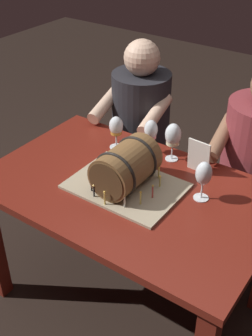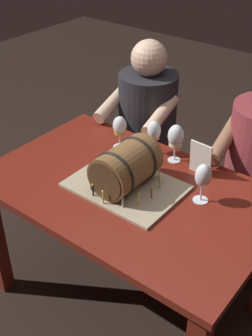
% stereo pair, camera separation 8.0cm
% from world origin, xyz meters
% --- Properties ---
extents(ground_plane, '(8.00, 8.00, 0.00)m').
position_xyz_m(ground_plane, '(0.00, 0.00, 0.00)').
color(ground_plane, black).
extents(dining_table, '(1.27, 0.80, 0.73)m').
position_xyz_m(dining_table, '(0.00, 0.00, 0.61)').
color(dining_table, maroon).
rests_on(dining_table, ground).
extents(barrel_cake, '(0.48, 0.35, 0.21)m').
position_xyz_m(barrel_cake, '(-0.01, -0.01, 0.82)').
color(barrel_cake, tan).
rests_on(barrel_cake, dining_table).
extents(wine_glass_rose, '(0.07, 0.07, 0.18)m').
position_xyz_m(wine_glass_rose, '(-0.08, 0.30, 0.84)').
color(wine_glass_rose, white).
rests_on(wine_glass_rose, dining_table).
extents(wine_glass_amber, '(0.07, 0.07, 0.17)m').
position_xyz_m(wine_glass_amber, '(-0.24, 0.24, 0.84)').
color(wine_glass_amber, white).
rests_on(wine_glass_amber, dining_table).
extents(wine_glass_empty, '(0.07, 0.07, 0.18)m').
position_xyz_m(wine_glass_empty, '(0.30, 0.11, 0.85)').
color(wine_glass_empty, white).
rests_on(wine_glass_empty, dining_table).
extents(wine_glass_white, '(0.08, 0.08, 0.19)m').
position_xyz_m(wine_glass_white, '(0.04, 0.31, 0.85)').
color(wine_glass_white, white).
rests_on(wine_glass_white, dining_table).
extents(menu_card, '(0.11, 0.03, 0.16)m').
position_xyz_m(menu_card, '(0.19, 0.28, 0.81)').
color(menu_card, silver).
rests_on(menu_card, dining_table).
extents(person_seated_left, '(0.40, 0.50, 1.15)m').
position_xyz_m(person_seated_left, '(-0.35, 0.64, 0.53)').
color(person_seated_left, black).
rests_on(person_seated_left, ground).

